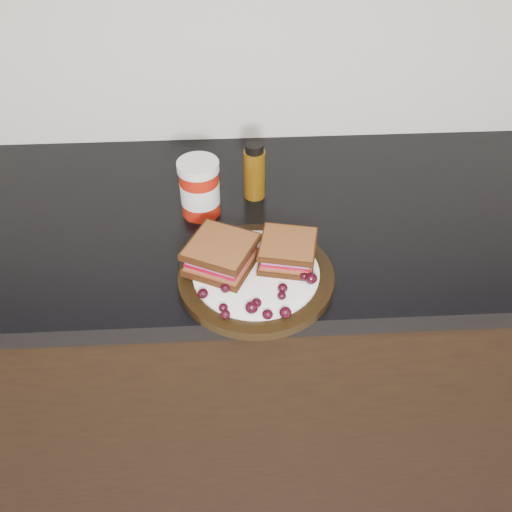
{
  "coord_description": "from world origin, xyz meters",
  "views": [
    {
      "loc": [
        -0.09,
        0.77,
        1.62
      ],
      "look_at": [
        -0.05,
        1.5,
        0.96
      ],
      "focal_mm": 40.0,
      "sensor_mm": 36.0,
      "label": 1
    }
  ],
  "objects_px": {
    "plate": "(256,277)",
    "sandwich_left": "(221,255)",
    "condiment_jar": "(200,188)",
    "oil_bottle": "(254,171)"
  },
  "relations": [
    {
      "from": "plate",
      "to": "sandwich_left",
      "type": "xyz_separation_m",
      "value": [
        -0.06,
        0.02,
        0.04
      ]
    },
    {
      "from": "condiment_jar",
      "to": "oil_bottle",
      "type": "relative_size",
      "value": 0.97
    },
    {
      "from": "plate",
      "to": "sandwich_left",
      "type": "relative_size",
      "value": 2.55
    },
    {
      "from": "condiment_jar",
      "to": "plate",
      "type": "bearing_deg",
      "value": -63.85
    },
    {
      "from": "oil_bottle",
      "to": "sandwich_left",
      "type": "bearing_deg",
      "value": -106.61
    },
    {
      "from": "condiment_jar",
      "to": "oil_bottle",
      "type": "xyz_separation_m",
      "value": [
        0.11,
        0.05,
        0.0
      ]
    },
    {
      "from": "plate",
      "to": "condiment_jar",
      "type": "distance_m",
      "value": 0.24
    },
    {
      "from": "plate",
      "to": "oil_bottle",
      "type": "bearing_deg",
      "value": 87.59
    },
    {
      "from": "plate",
      "to": "condiment_jar",
      "type": "relative_size",
      "value": 2.31
    },
    {
      "from": "plate",
      "to": "condiment_jar",
      "type": "bearing_deg",
      "value": 116.15
    }
  ]
}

